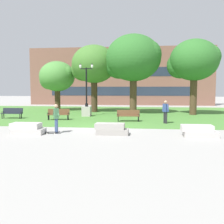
{
  "coord_description": "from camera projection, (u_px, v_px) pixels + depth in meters",
  "views": [
    {
      "loc": [
        2.71,
        -17.05,
        2.62
      ],
      "look_at": [
        0.88,
        -1.4,
        1.2
      ],
      "focal_mm": 42.0,
      "sensor_mm": 36.0,
      "label": 1
    }
  ],
  "objects": [
    {
      "name": "ground_plane",
      "position": [
        101.0,
        128.0,
        17.41
      ],
      "size": [
        140.0,
        140.0,
        0.0
      ],
      "primitive_type": "plane",
      "color": "#A3A09B"
    },
    {
      "name": "tree_far_left",
      "position": [
        194.0,
        61.0,
        25.61
      ],
      "size": [
        4.99,
        4.76,
        7.4
      ],
      "color": "#4C3823",
      "rests_on": "grass_lawn"
    },
    {
      "name": "building_facade_distant",
      "position": [
        120.0,
        76.0,
        41.35
      ],
      "size": [
        29.15,
        1.03,
        9.08
      ],
      "color": "brown",
      "rests_on": "ground"
    },
    {
      "name": "park_bench_near_left",
      "position": [
        58.0,
        114.0,
        21.76
      ],
      "size": [
        1.86,
        0.77,
        0.9
      ],
      "color": "brown",
      "rests_on": "grass_lawn"
    },
    {
      "name": "skateboard",
      "position": [
        51.0,
        132.0,
        15.23
      ],
      "size": [
        1.04,
        0.37,
        0.14
      ],
      "color": "black",
      "rests_on": "ground"
    },
    {
      "name": "person_skateboarder",
      "position": [
        56.0,
        117.0,
        15.3
      ],
      "size": [
        0.57,
        0.51,
        1.71
      ],
      "color": "#384C7A",
      "rests_on": "ground"
    },
    {
      "name": "concrete_block_left",
      "position": [
        111.0,
        129.0,
        14.93
      ],
      "size": [
        1.88,
        0.9,
        0.64
      ],
      "color": "#9E9991",
      "rests_on": "ground"
    },
    {
      "name": "tree_near_right",
      "position": [
        94.0,
        65.0,
        28.69
      ],
      "size": [
        5.12,
        4.88,
        7.34
      ],
      "color": "#42301E",
      "rests_on": "grass_lawn"
    },
    {
      "name": "tree_far_right",
      "position": [
        57.0,
        77.0,
        30.65
      ],
      "size": [
        4.33,
        4.13,
        5.78
      ],
      "color": "#42301E",
      "rests_on": "grass_lawn"
    },
    {
      "name": "concrete_block_right",
      "position": [
        199.0,
        131.0,
        14.2
      ],
      "size": [
        1.93,
        0.9,
        0.64
      ],
      "color": "#BCB7B2",
      "rests_on": "ground"
    },
    {
      "name": "tree_near_left",
      "position": [
        133.0,
        59.0,
        26.76
      ],
      "size": [
        5.89,
        5.61,
        8.11
      ],
      "color": "#4C3823",
      "rests_on": "grass_lawn"
    },
    {
      "name": "park_bench_far_left",
      "position": [
        12.0,
        112.0,
        22.78
      ],
      "size": [
        1.82,
        0.59,
        0.9
      ],
      "color": "#1E232D",
      "rests_on": "grass_lawn"
    },
    {
      "name": "park_bench_near_right",
      "position": [
        128.0,
        115.0,
        20.71
      ],
      "size": [
        1.84,
        0.71,
        0.9
      ],
      "color": "brown",
      "rests_on": "grass_lawn"
    },
    {
      "name": "lamp_post_center",
      "position": [
        87.0,
        106.0,
        24.59
      ],
      "size": [
        1.32,
        0.8,
        4.93
      ],
      "color": "#ADA89E",
      "rests_on": "grass_lawn"
    },
    {
      "name": "concrete_block_center",
      "position": [
        28.0,
        129.0,
        15.09
      ],
      "size": [
        1.89,
        0.9,
        0.64
      ],
      "color": "#BCB7B2",
      "rests_on": "ground"
    },
    {
      "name": "person_bystander_near_lawn",
      "position": [
        165.0,
        111.0,
        19.45
      ],
      "size": [
        0.49,
        0.75,
        1.71
      ],
      "color": "#28282D",
      "rests_on": "grass_lawn"
    },
    {
      "name": "grass_lawn",
      "position": [
        116.0,
        114.0,
        27.31
      ],
      "size": [
        40.0,
        20.0,
        0.02
      ],
      "primitive_type": "cube",
      "color": "#4C8438",
      "rests_on": "ground"
    }
  ]
}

